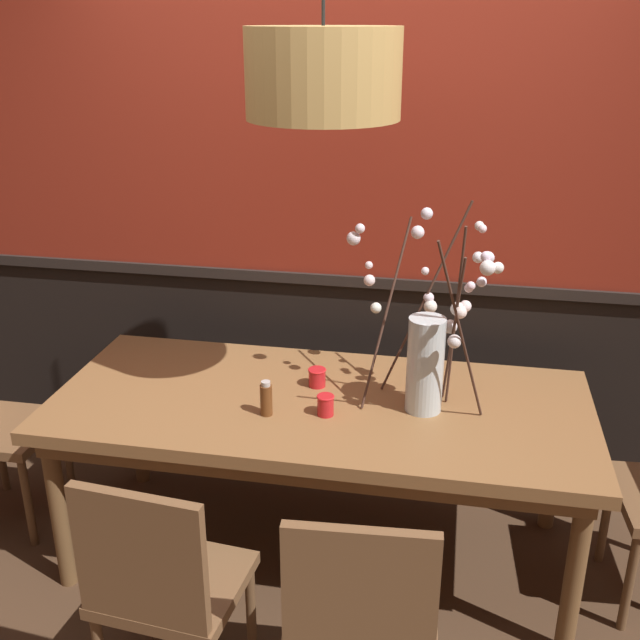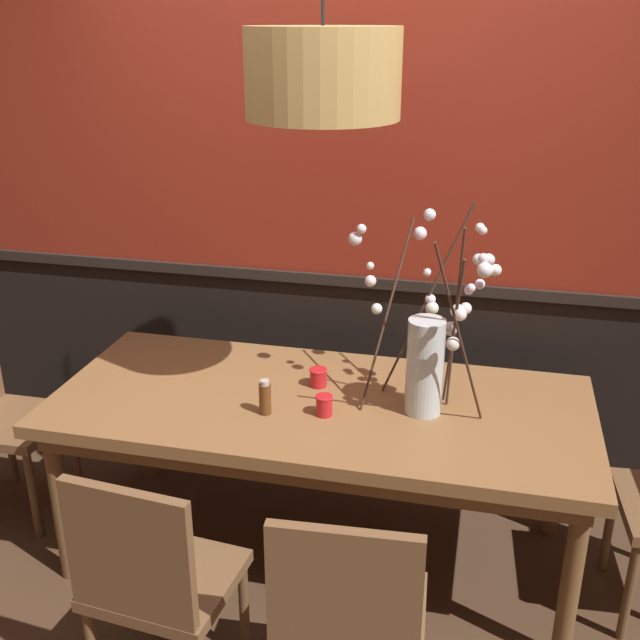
{
  "view_description": "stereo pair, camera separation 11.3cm",
  "coord_description": "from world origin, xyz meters",
  "views": [
    {
      "loc": [
        0.5,
        -2.63,
        2.17
      ],
      "look_at": [
        0.0,
        0.0,
        1.09
      ],
      "focal_mm": 42.23,
      "sensor_mm": 36.0,
      "label": 1
    },
    {
      "loc": [
        0.62,
        -2.6,
        2.17
      ],
      "look_at": [
        0.0,
        0.0,
        1.09
      ],
      "focal_mm": 42.23,
      "sensor_mm": 36.0,
      "label": 2
    }
  ],
  "objects": [
    {
      "name": "ground_plane",
      "position": [
        0.0,
        0.0,
        0.0
      ],
      "size": [
        24.0,
        24.0,
        0.0
      ],
      "primitive_type": "plane",
      "color": "#4C3321"
    },
    {
      "name": "back_wall",
      "position": [
        0.0,
        0.73,
        1.34
      ],
      "size": [
        5.97,
        0.14,
        2.7
      ],
      "color": "black",
      "rests_on": "ground"
    },
    {
      "name": "dining_table",
      "position": [
        0.0,
        0.0,
        0.67
      ],
      "size": [
        2.15,
        0.94,
        0.75
      ],
      "color": "olive",
      "rests_on": "ground"
    },
    {
      "name": "chair_far_side_left",
      "position": [
        -0.36,
        0.86,
        0.52
      ],
      "size": [
        0.45,
        0.44,
        0.91
      ],
      "color": "brown",
      "rests_on": "ground"
    },
    {
      "name": "chair_far_side_right",
      "position": [
        0.29,
        0.9,
        0.51
      ],
      "size": [
        0.43,
        0.44,
        0.92
      ],
      "color": "brown",
      "rests_on": "ground"
    },
    {
      "name": "chair_near_side_right",
      "position": [
        0.29,
        -0.88,
        0.52
      ],
      "size": [
        0.48,
        0.44,
        0.91
      ],
      "color": "brown",
      "rests_on": "ground"
    },
    {
      "name": "chair_near_side_left",
      "position": [
        -0.34,
        -0.87,
        0.52
      ],
      "size": [
        0.48,
        0.45,
        0.92
      ],
      "color": "brown",
      "rests_on": "ground"
    },
    {
      "name": "vase_with_blossoms",
      "position": [
        0.41,
        0.01,
        0.99
      ],
      "size": [
        0.58,
        0.55,
        0.79
      ],
      "color": "silver",
      "rests_on": "dining_table"
    },
    {
      "name": "candle_holder_nearer_center",
      "position": [
        0.04,
        -0.12,
        0.79
      ],
      "size": [
        0.07,
        0.07,
        0.08
      ],
      "color": "red",
      "rests_on": "dining_table"
    },
    {
      "name": "candle_holder_nearer_edge",
      "position": [
        -0.04,
        0.12,
        0.79
      ],
      "size": [
        0.08,
        0.08,
        0.08
      ],
      "color": "red",
      "rests_on": "dining_table"
    },
    {
      "name": "condiment_bottle",
      "position": [
        -0.18,
        -0.16,
        0.82
      ],
      "size": [
        0.05,
        0.05,
        0.14
      ],
      "color": "brown",
      "rests_on": "dining_table"
    },
    {
      "name": "pendant_lamp",
      "position": [
        0.02,
        -0.02,
        2.0
      ],
      "size": [
        0.53,
        0.53,
        0.85
      ],
      "color": "tan"
    }
  ]
}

